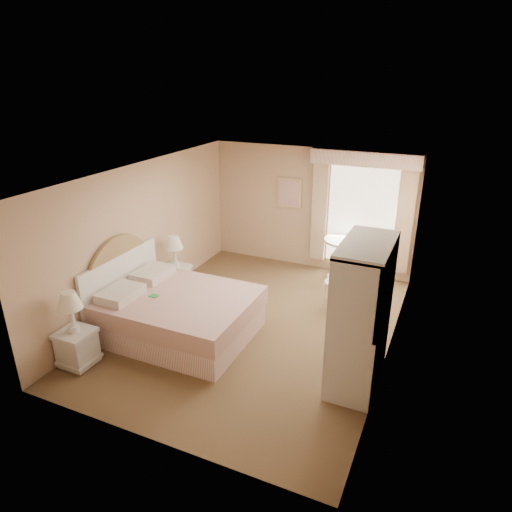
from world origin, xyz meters
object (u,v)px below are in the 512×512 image
at_px(armoire, 360,327).
at_px(bed, 172,311).
at_px(round_table, 344,253).
at_px(cafe_chair, 337,278).
at_px(nightstand_far, 176,272).
at_px(nightstand_near, 76,339).

bearing_deg(armoire, bed, 179.80).
bearing_deg(round_table, cafe_chair, -81.46).
distance_m(round_table, armoire, 3.29).
bearing_deg(nightstand_far, round_table, 35.27).
height_order(bed, nightstand_near, bed).
xyz_separation_m(nightstand_near, round_table, (2.67, 4.39, 0.13)).
bearing_deg(nightstand_far, bed, -59.34).
xyz_separation_m(nightstand_near, nightstand_far, (-0.00, 2.50, -0.01)).
height_order(round_table, armoire, armoire).
xyz_separation_m(bed, cafe_chair, (2.11, 2.05, 0.10)).
relative_size(nightstand_near, cafe_chair, 1.36).
relative_size(bed, cafe_chair, 2.76).
xyz_separation_m(nightstand_far, cafe_chair, (2.84, 0.82, 0.07)).
bearing_deg(round_table, nightstand_near, -121.35).
bearing_deg(bed, nightstand_far, 120.66).
bearing_deg(cafe_chair, bed, -125.40).
xyz_separation_m(round_table, armoire, (0.98, -3.13, 0.27)).
xyz_separation_m(bed, armoire, (2.92, -0.01, 0.44)).
bearing_deg(nightstand_near, armoire, 19.04).
bearing_deg(cafe_chair, nightstand_near, -120.08).
height_order(nightstand_far, cafe_chair, nightstand_far).
xyz_separation_m(bed, nightstand_far, (-0.73, 1.23, 0.03)).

